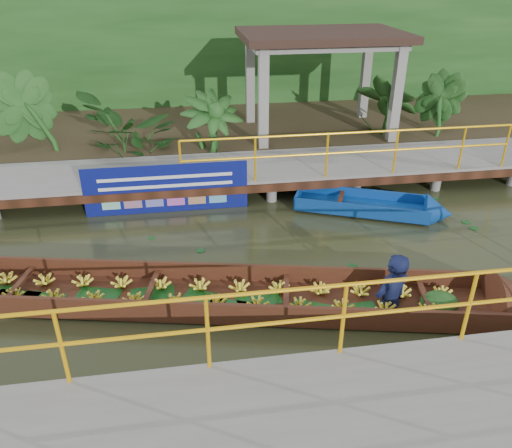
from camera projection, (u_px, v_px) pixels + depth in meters
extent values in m
plane|color=#293018|center=(244.00, 267.00, 8.99)|extent=(80.00, 80.00, 0.00)
cube|color=#332A19|center=(212.00, 130.00, 15.42)|extent=(30.00, 8.00, 0.45)
cube|color=gray|center=(224.00, 170.00, 11.80)|extent=(16.00, 2.00, 0.15)
cube|color=black|center=(229.00, 190.00, 10.97)|extent=(16.00, 0.12, 0.18)
cylinder|color=#F2A90C|center=(353.00, 133.00, 10.84)|extent=(7.50, 0.05, 0.05)
cylinder|color=#F2A90C|center=(351.00, 152.00, 11.05)|extent=(7.50, 0.05, 0.05)
cylinder|color=#F2A90C|center=(351.00, 154.00, 11.07)|extent=(0.05, 0.05, 1.00)
cylinder|color=gray|center=(43.00, 206.00, 10.70)|extent=(0.24, 0.24, 0.55)
cylinder|color=gray|center=(57.00, 178.00, 12.10)|extent=(0.24, 0.24, 0.55)
cylinder|color=gray|center=(138.00, 200.00, 10.97)|extent=(0.24, 0.24, 0.55)
cylinder|color=gray|center=(141.00, 173.00, 12.36)|extent=(0.24, 0.24, 0.55)
cylinder|color=gray|center=(228.00, 194.00, 11.24)|extent=(0.24, 0.24, 0.55)
cylinder|color=gray|center=(221.00, 168.00, 12.63)|extent=(0.24, 0.24, 0.55)
cylinder|color=gray|center=(314.00, 189.00, 11.50)|extent=(0.24, 0.24, 0.55)
cylinder|color=gray|center=(298.00, 164.00, 12.90)|extent=(0.24, 0.24, 0.55)
cylinder|color=gray|center=(396.00, 184.00, 11.77)|extent=(0.24, 0.24, 0.55)
cylinder|color=gray|center=(372.00, 160.00, 13.17)|extent=(0.24, 0.24, 0.55)
cylinder|color=gray|center=(475.00, 179.00, 12.04)|extent=(0.24, 0.24, 0.55)
cylinder|color=gray|center=(443.00, 156.00, 13.44)|extent=(0.24, 0.24, 0.55)
cylinder|color=gray|center=(228.00, 194.00, 11.24)|extent=(0.24, 0.24, 0.55)
cylinder|color=#F2A90C|center=(364.00, 283.00, 5.68)|extent=(10.00, 0.05, 0.05)
cylinder|color=#F2A90C|center=(360.00, 315.00, 5.90)|extent=(10.00, 0.05, 0.05)
cylinder|color=#F2A90C|center=(359.00, 318.00, 5.92)|extent=(0.05, 0.05, 1.00)
cube|color=gray|center=(263.00, 104.00, 12.84)|extent=(0.25, 0.25, 2.80)
cube|color=gray|center=(396.00, 99.00, 13.32)|extent=(0.25, 0.25, 2.80)
cube|color=gray|center=(250.00, 84.00, 14.93)|extent=(0.25, 0.25, 2.80)
cube|color=gray|center=(365.00, 80.00, 15.42)|extent=(0.25, 0.25, 2.80)
cube|color=gray|center=(322.00, 43.00, 13.52)|extent=(4.00, 2.60, 0.12)
cube|color=black|center=(322.00, 35.00, 13.42)|extent=(4.40, 3.00, 0.20)
cube|color=#174014|center=(204.00, 57.00, 16.76)|extent=(30.00, 0.80, 4.00)
cube|color=#381C0F|center=(218.00, 300.00, 8.02)|extent=(8.74, 2.87, 0.07)
cube|color=#381C0F|center=(222.00, 273.00, 8.43)|extent=(8.53, 1.87, 0.37)
cube|color=#381C0F|center=(213.00, 314.00, 7.47)|extent=(8.53, 1.87, 0.37)
ellipsoid|color=#174014|center=(439.00, 302.00, 7.80)|extent=(0.70, 0.60, 0.28)
imported|color=#0E1435|center=(397.00, 255.00, 7.44)|extent=(0.78, 0.67, 1.82)
cube|color=navy|center=(362.00, 207.00, 10.94)|extent=(2.93, 1.88, 0.09)
cube|color=navy|center=(363.00, 195.00, 11.25)|extent=(2.63, 1.15, 0.28)
cube|color=navy|center=(361.00, 211.00, 10.53)|extent=(2.63, 1.15, 0.28)
cube|color=navy|center=(298.00, 196.00, 11.20)|extent=(0.38, 0.80, 0.28)
cone|color=navy|center=(438.00, 213.00, 10.57)|extent=(0.83, 0.95, 0.79)
cube|color=black|center=(341.00, 199.00, 10.97)|extent=(0.42, 0.82, 0.05)
cube|color=navy|center=(167.00, 189.00, 10.71)|extent=(3.49, 0.03, 1.09)
cube|color=white|center=(166.00, 177.00, 10.57)|extent=(2.84, 0.01, 0.07)
cube|color=white|center=(166.00, 186.00, 10.66)|extent=(2.84, 0.01, 0.07)
imported|color=#174014|center=(28.00, 121.00, 12.34)|extent=(1.45, 1.45, 1.81)
imported|color=#174014|center=(131.00, 117.00, 12.68)|extent=(1.45, 1.45, 1.81)
imported|color=#174014|center=(209.00, 114.00, 12.94)|extent=(1.45, 1.45, 1.81)
imported|color=#174014|center=(392.00, 106.00, 13.61)|extent=(1.45, 1.45, 1.81)
imported|color=#174014|center=(444.00, 104.00, 13.82)|extent=(1.45, 1.45, 1.81)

